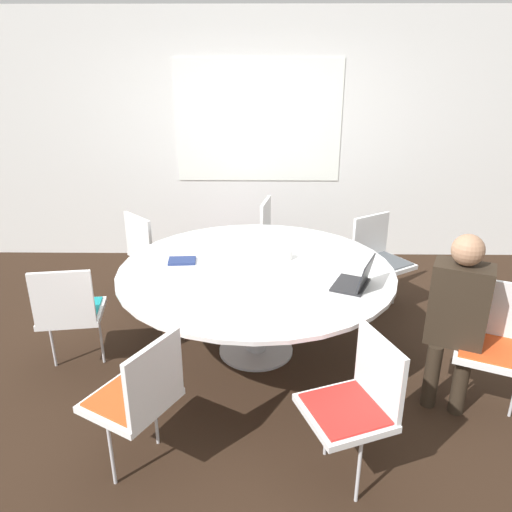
{
  "coord_description": "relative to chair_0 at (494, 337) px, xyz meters",
  "views": [
    {
      "loc": [
        0.05,
        -3.45,
        2.24
      ],
      "look_at": [
        0.0,
        0.0,
        0.83
      ],
      "focal_mm": 35.0,
      "sensor_mm": 36.0,
      "label": 1
    }
  ],
  "objects": [
    {
      "name": "laptop",
      "position": [
        -0.85,
        0.31,
        0.26
      ],
      "size": [
        0.34,
        0.37,
        0.21
      ],
      "rotation": [
        0.0,
        0.0,
        4.29
      ],
      "color": "#232326",
      "rests_on": "conference_table"
    },
    {
      "name": "spiral_notebook",
      "position": [
        -2.14,
        0.74,
        0.22
      ],
      "size": [
        0.22,
        0.17,
        0.02
      ],
      "color": "navy",
      "rests_on": "conference_table"
    },
    {
      "name": "chair_0",
      "position": [
        0.0,
        0.0,
        0.0
      ],
      "size": [
        0.57,
        0.56,
        0.87
      ],
      "rotation": [
        0.0,
        0.0,
        9.0
      ],
      "color": "white",
      "rests_on": "ground_plane"
    },
    {
      "name": "ground_plane",
      "position": [
        -1.56,
        0.63,
        -0.52
      ],
      "size": [
        16.0,
        16.0,
        0.0
      ],
      "primitive_type": "plane",
      "color": "black"
    },
    {
      "name": "handbag",
      "position": [
        -1.86,
        2.22,
        -0.38
      ],
      "size": [
        0.36,
        0.16,
        0.28
      ],
      "color": "#661E56",
      "rests_on": "ground_plane"
    },
    {
      "name": "wall_back",
      "position": [
        -1.56,
        2.77,
        0.83
      ],
      "size": [
        8.0,
        0.07,
        2.7
      ],
      "color": "silver",
      "rests_on": "ground_plane"
    },
    {
      "name": "chair_1",
      "position": [
        -0.44,
        1.43,
        0.0
      ],
      "size": [
        0.6,
        0.59,
        0.87
      ],
      "rotation": [
        0.0,
        0.0,
        10.0
      ],
      "color": "white",
      "rests_on": "ground_plane"
    },
    {
      "name": "chair_2",
      "position": [
        -1.35,
        1.99,
        0.0
      ],
      "size": [
        0.5,
        0.51,
        0.87
      ],
      "rotation": [
        0.0,
        0.0,
        10.8
      ],
      "color": "white",
      "rests_on": "ground_plane"
    },
    {
      "name": "chair_4",
      "position": [
        -2.91,
        0.36,
        0.0
      ],
      "size": [
        0.5,
        0.48,
        0.87
      ],
      "rotation": [
        0.0,
        0.0,
        12.71
      ],
      "color": "white",
      "rests_on": "ground_plane"
    },
    {
      "name": "coffee_cup",
      "position": [
        -1.32,
        0.81,
        0.25
      ],
      "size": [
        0.09,
        0.09,
        0.08
      ],
      "color": "white",
      "rests_on": "conference_table"
    },
    {
      "name": "conference_table",
      "position": [
        -1.56,
        0.63,
        0.12
      ],
      "size": [
        2.08,
        2.08,
        0.73
      ],
      "color": "#B7B7BC",
      "rests_on": "ground_plane"
    },
    {
      "name": "person_0",
      "position": [
        -0.25,
        0.02,
        0.19
      ],
      "size": [
        0.42,
        0.35,
        1.22
      ],
      "rotation": [
        0.0,
        0.0,
        9.0
      ],
      "color": "#2D2319",
      "rests_on": "ground_plane"
    },
    {
      "name": "chair_3",
      "position": [
        -2.56,
        1.57,
        0.0
      ],
      "size": [
        0.61,
        0.61,
        0.87
      ],
      "rotation": [
        0.0,
        0.0,
        11.76
      ],
      "color": "white",
      "rests_on": "ground_plane"
    },
    {
      "name": "chair_6",
      "position": [
        -1.0,
        -0.64,
        0.0
      ],
      "size": [
        0.55,
        0.56,
        0.87
      ],
      "rotation": [
        0.0,
        0.0,
        14.5
      ],
      "color": "white",
      "rests_on": "ground_plane"
    },
    {
      "name": "chair_5",
      "position": [
        -2.18,
        -0.6,
        0.0
      ],
      "size": [
        0.58,
        0.59,
        0.87
      ],
      "rotation": [
        0.0,
        0.0,
        13.62
      ],
      "color": "white",
      "rests_on": "ground_plane"
    }
  ]
}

